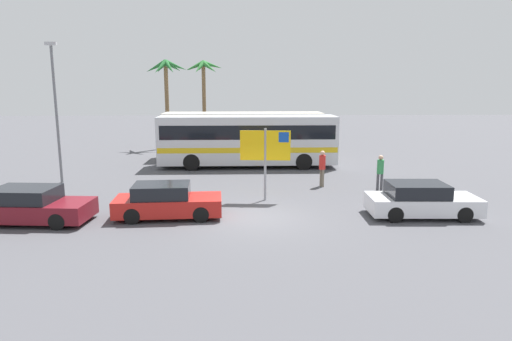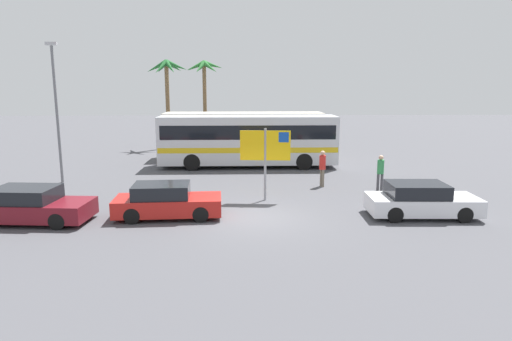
% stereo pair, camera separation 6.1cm
% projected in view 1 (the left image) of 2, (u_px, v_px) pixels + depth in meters
% --- Properties ---
extents(ground, '(120.00, 120.00, 0.00)m').
position_uv_depth(ground, '(254.00, 218.00, 17.28)').
color(ground, '#4C4C51').
extents(bus_front_coach, '(10.88, 2.63, 3.17)m').
position_uv_depth(bus_front_coach, '(248.00, 138.00, 27.80)').
color(bus_front_coach, silver).
rests_on(bus_front_coach, ground).
extents(bus_rear_coach, '(10.88, 2.63, 3.17)m').
position_uv_depth(bus_rear_coach, '(243.00, 133.00, 31.09)').
color(bus_rear_coach, silver).
rests_on(bus_rear_coach, ground).
extents(ferry_sign, '(2.20, 0.25, 3.20)m').
position_uv_depth(ferry_sign, '(266.00, 148.00, 19.49)').
color(ferry_sign, gray).
rests_on(ferry_sign, ground).
extents(car_white, '(4.22, 1.92, 1.32)m').
position_uv_depth(car_white, '(421.00, 200.00, 17.35)').
color(car_white, silver).
rests_on(car_white, ground).
extents(car_maroon, '(4.38, 2.16, 1.32)m').
position_uv_depth(car_maroon, '(31.00, 206.00, 16.58)').
color(car_maroon, maroon).
rests_on(car_maroon, ground).
extents(car_red, '(4.14, 1.87, 1.32)m').
position_uv_depth(car_red, '(167.00, 201.00, 17.21)').
color(car_red, red).
rests_on(car_red, ground).
extents(pedestrian_crossing_lot, '(0.32, 0.32, 1.75)m').
position_uv_depth(pedestrian_crossing_lot, '(380.00, 170.00, 21.50)').
color(pedestrian_crossing_lot, '#4C4C51').
rests_on(pedestrian_crossing_lot, ground).
extents(pedestrian_near_sign, '(0.32, 0.32, 1.83)m').
position_uv_depth(pedestrian_near_sign, '(322.00, 165.00, 22.40)').
color(pedestrian_near_sign, '#706656').
rests_on(pedestrian_near_sign, ground).
extents(lamp_post_left_side, '(0.56, 0.20, 7.15)m').
position_uv_depth(lamp_post_left_side, '(56.00, 108.00, 22.79)').
color(lamp_post_left_side, slate).
rests_on(lamp_post_left_side, ground).
extents(palm_tree_seaside, '(3.36, 3.03, 7.03)m').
position_uv_depth(palm_tree_seaside, '(166.00, 77.00, 35.36)').
color(palm_tree_seaside, brown).
rests_on(palm_tree_seaside, ground).
extents(palm_tree_inland, '(3.16, 3.00, 7.09)m').
position_uv_depth(palm_tree_inland, '(203.00, 76.00, 37.64)').
color(palm_tree_inland, brown).
rests_on(palm_tree_inland, ground).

